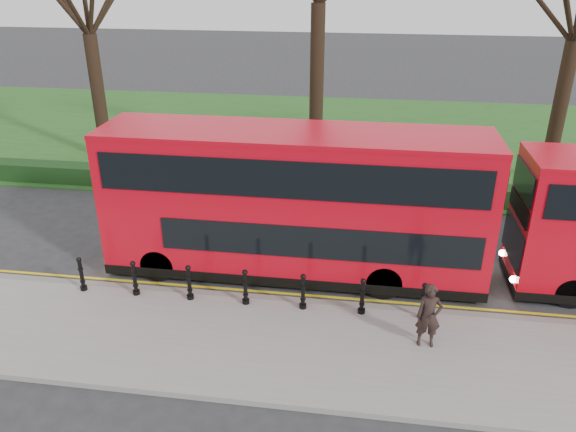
# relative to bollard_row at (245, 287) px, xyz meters

# --- Properties ---
(ground) EXTENTS (120.00, 120.00, 0.00)m
(ground) POSITION_rel_bollard_row_xyz_m (-1.25, 1.35, -0.65)
(ground) COLOR #28282B
(ground) RESTS_ON ground
(pavement) EXTENTS (60.00, 4.00, 0.15)m
(pavement) POSITION_rel_bollard_row_xyz_m (-1.25, -1.65, -0.58)
(pavement) COLOR gray
(pavement) RESTS_ON ground
(kerb) EXTENTS (60.00, 0.25, 0.16)m
(kerb) POSITION_rel_bollard_row_xyz_m (-1.25, 0.35, -0.58)
(kerb) COLOR slate
(kerb) RESTS_ON ground
(grass_verge) EXTENTS (60.00, 18.00, 0.06)m
(grass_verge) POSITION_rel_bollard_row_xyz_m (-1.25, 16.35, -0.62)
(grass_verge) COLOR #1D521B
(grass_verge) RESTS_ON ground
(hedge) EXTENTS (60.00, 0.90, 0.80)m
(hedge) POSITION_rel_bollard_row_xyz_m (-1.25, 8.15, -0.25)
(hedge) COLOR black
(hedge) RESTS_ON ground
(yellow_line_outer) EXTENTS (60.00, 0.10, 0.01)m
(yellow_line_outer) POSITION_rel_bollard_row_xyz_m (-1.25, 0.65, -0.64)
(yellow_line_outer) COLOR yellow
(yellow_line_outer) RESTS_ON ground
(yellow_line_inner) EXTENTS (60.00, 0.10, 0.01)m
(yellow_line_inner) POSITION_rel_bollard_row_xyz_m (-1.25, 0.85, -0.64)
(yellow_line_inner) COLOR yellow
(yellow_line_inner) RESTS_ON ground
(bollard_row) EXTENTS (9.61, 0.15, 1.00)m
(bollard_row) POSITION_rel_bollard_row_xyz_m (0.00, 0.00, 0.00)
(bollard_row) COLOR black
(bollard_row) RESTS_ON pavement
(bus_lead) EXTENTS (11.12, 2.55, 4.42)m
(bus_lead) POSITION_rel_bollard_row_xyz_m (1.02, 2.20, 1.58)
(bus_lead) COLOR red
(bus_lead) RESTS_ON ground
(pedestrian) EXTENTS (0.63, 0.43, 1.67)m
(pedestrian) POSITION_rel_bollard_row_xyz_m (4.75, -1.13, 0.33)
(pedestrian) COLOR black
(pedestrian) RESTS_ON pavement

